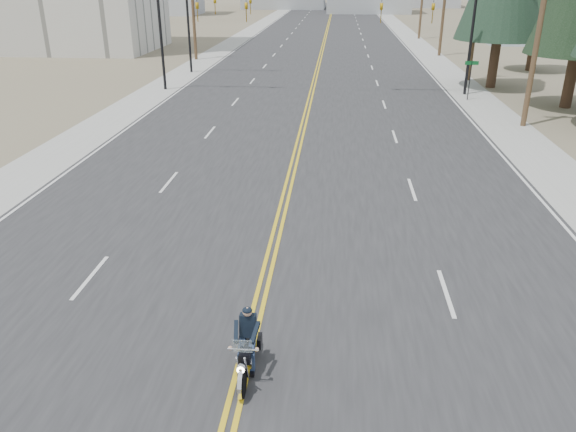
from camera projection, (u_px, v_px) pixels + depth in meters
The scene contains 12 objects.
ground_plane at pixel (240, 381), 11.99m from camera, with size 400.00×400.00×0.00m, color #776D56.
road at pixel (325, 38), 75.99m from camera, with size 20.00×200.00×0.01m, color #303033.
sidewalk_left at pixel (241, 37), 76.90m from camera, with size 3.00×200.00×0.01m, color #A5A5A0.
sidewalk_right at pixel (411, 39), 75.07m from camera, with size 3.00×200.00×0.01m, color #A5A5A0.
traffic_mast_left at pixel (187, 20), 40.00m from camera, with size 7.10×0.26×7.00m.
traffic_mast_right at pixel (443, 22), 38.57m from camera, with size 7.10×0.26×7.00m.
traffic_mast_far at pixel (207, 14), 47.37m from camera, with size 6.10×0.26×7.00m.
street_sign at pixel (471, 74), 37.84m from camera, with size 0.90×0.06×2.62m.
utility_pole_b at pixel (542, 15), 29.65m from camera, with size 2.20×0.30×11.50m.
utility_pole_c at pixel (478, 6), 43.46m from camera, with size 2.20×0.30×11.00m.
utility_pole_left at pixel (193, 2), 54.70m from camera, with size 2.20×0.30×10.50m.
motorcyclist at pixel (246, 345), 11.91m from camera, with size 0.83×1.94×1.51m, color black, non-canonical shape.
Camera 1 is at (1.85, -9.48, 8.00)m, focal length 35.00 mm.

